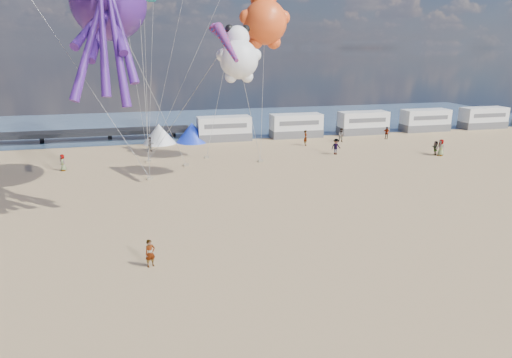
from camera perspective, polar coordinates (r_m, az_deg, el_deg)
name	(u,v)px	position (r m, az deg, el deg)	size (l,w,h in m)	color
ground	(253,331)	(19.73, -0.39, -18.47)	(120.00, 120.00, 0.00)	tan
water	(168,124)	(71.78, -10.88, 6.81)	(120.00, 120.00, 0.00)	#3E5877
motorhome_0	(224,129)	(57.48, -4.02, 6.30)	(6.60, 2.50, 3.00)	silver
motorhome_1	(296,126)	(59.84, 5.03, 6.67)	(6.60, 2.50, 3.00)	silver
motorhome_2	(363,123)	(63.55, 13.22, 6.85)	(6.60, 2.50, 3.00)	silver
motorhome_3	(425,120)	(68.38, 20.39, 6.90)	(6.60, 2.50, 3.00)	silver
motorhome_4	(483,118)	(74.12, 26.53, 6.86)	(6.60, 2.50, 3.00)	silver
tent_white	(159,134)	(56.72, -12.03, 5.55)	(4.00, 4.00, 2.40)	white
tent_blue	(192,132)	(56.99, -7.99, 5.80)	(4.00, 4.00, 2.40)	#1933CC
standing_person	(150,253)	(25.00, -13.09, -9.03)	(0.55, 0.36, 1.52)	tan
beachgoer_0	(63,162)	(46.77, -23.00, 1.91)	(0.58, 0.38, 1.58)	#7F6659
beachgoer_1	(150,144)	(52.47, -13.06, 4.24)	(0.80, 0.52, 1.64)	#7F6659
beachgoer_2	(336,147)	(50.45, 9.97, 4.01)	(0.85, 0.66, 1.75)	#7F6659
beachgoer_3	(386,133)	(60.71, 16.00, 5.57)	(1.02, 0.59, 1.58)	#7F6659
beachgoer_4	(435,148)	(53.25, 21.52, 3.63)	(0.90, 0.37, 1.53)	#7F6659
beachgoer_5	(306,138)	(54.72, 6.23, 5.14)	(1.70, 0.54, 1.84)	#7F6659
beachgoer_6	(441,148)	(53.01, 22.11, 3.67)	(0.66, 0.43, 1.80)	#7F6659
beachgoer_7	(342,135)	(57.36, 10.64, 5.39)	(0.83, 0.54, 1.71)	#7F6659
sandbag_a	(150,178)	(41.33, -13.10, 0.08)	(0.50, 0.35, 0.22)	gray
sandbag_b	(186,165)	(45.38, -8.71, 1.73)	(0.50, 0.35, 0.22)	gray
sandbag_c	(260,161)	(46.55, 0.56, 2.28)	(0.50, 0.35, 0.22)	gray
sandbag_d	(207,157)	(48.36, -6.19, 2.71)	(0.50, 0.35, 0.22)	gray
sandbag_e	(149,161)	(47.85, -13.28, 2.23)	(0.50, 0.35, 0.22)	gray
kite_octopus_purple	(109,2)	(37.59, -17.94, 20.28)	(4.54, 10.60, 12.11)	#471C7E
kite_panda	(239,59)	(38.57, -2.15, 14.71)	(3.87, 3.64, 5.47)	white
kite_teddy_orange	(265,22)	(44.88, 1.12, 18.99)	(4.98, 4.69, 7.03)	#FF561D
windsock_mid	(230,42)	(46.14, -3.31, 16.77)	(1.00, 6.45, 6.45)	red
windsock_right	(227,43)	(37.03, -3.69, 16.58)	(0.90, 5.34, 5.34)	red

